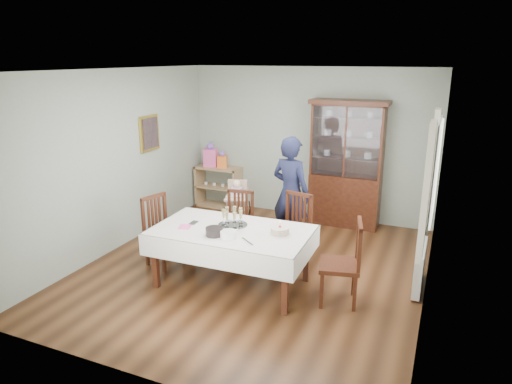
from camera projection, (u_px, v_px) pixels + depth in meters
The scene contains 25 objects.
floor at pixel (254, 268), 6.42m from camera, with size 5.00×5.00×0.00m, color #593319.
room_shell at pixel (269, 142), 6.40m from camera, with size 5.00×5.00×5.00m.
dining_table at pixel (232, 257), 5.87m from camera, with size 2.03×1.19×0.76m.
china_cabinet at pixel (346, 162), 7.81m from camera, with size 1.30×0.48×2.18m.
sideboard at pixel (218, 187), 8.97m from camera, with size 0.90×0.38×0.80m.
picture_frame at pixel (149, 133), 7.49m from camera, with size 0.04×0.48×0.58m, color gold.
window at pixel (436, 172), 5.40m from camera, with size 0.04×1.02×1.22m, color white.
curtain_left at pixel (426, 193), 4.91m from camera, with size 0.07×0.30×1.55m, color silver.
curtain_right at pixel (432, 168), 6.00m from camera, with size 0.07×0.30×1.55m, color silver.
radiator at pixel (420, 267), 5.78m from camera, with size 0.10×0.80×0.55m, color white.
chair_far_left at pixel (238, 235), 6.85m from camera, with size 0.48×0.48×0.94m.
chair_far_right at pixel (292, 243), 6.53m from camera, with size 0.54×0.54×1.01m.
chair_end_left at pixel (164, 245), 6.47m from camera, with size 0.55×0.55×0.99m.
chair_end_right at pixel (340, 278), 5.46m from camera, with size 0.56×0.56×1.04m.
woman at pixel (291, 193), 6.89m from camera, with size 0.64×0.42×1.75m, color #161931.
high_chair at pixel (237, 215), 7.43m from camera, with size 0.54×0.54×0.97m.
champagne_tray at pixel (233, 221), 5.86m from camera, with size 0.38×0.38×0.23m.
birthday_cake at pixel (280, 231), 5.58m from camera, with size 0.27×0.27×0.18m.
plate_stack_dark at pixel (214, 232), 5.56m from camera, with size 0.21×0.21×0.10m, color black.
plate_stack_white at pixel (228, 234), 5.49m from camera, with size 0.20×0.20×0.09m, color white.
napkin_stack at pixel (185, 227), 5.83m from camera, with size 0.14×0.14×0.02m, color pink.
cutlery at pixel (191, 222), 5.99m from camera, with size 0.11×0.16×0.01m, color silver, non-canonical shape.
cake_knife at pixel (247, 241), 5.38m from camera, with size 0.27×0.02×0.01m, color silver.
gift_bag_pink at pixel (210, 156), 8.84m from camera, with size 0.28×0.21×0.47m.
gift_bag_orange at pixel (222, 160), 8.76m from camera, with size 0.21×0.18×0.33m.
Camera 1 is at (2.32, -5.37, 2.86)m, focal length 32.00 mm.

